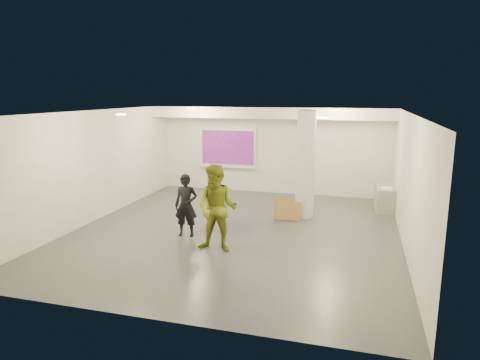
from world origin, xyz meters
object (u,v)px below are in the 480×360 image
(man, at_px, (217,208))
(column, at_px, (306,164))
(projection_screen, at_px, (228,148))
(credenza, at_px, (385,198))
(woman, at_px, (186,206))

(man, bearing_deg, column, 66.03)
(projection_screen, xyz_separation_m, man, (1.59, -5.86, -0.56))
(projection_screen, height_order, credenza, projection_screen)
(credenza, height_order, woman, woman)
(man, bearing_deg, credenza, 51.53)
(projection_screen, height_order, woman, projection_screen)
(projection_screen, xyz_separation_m, woman, (0.54, -5.12, -0.76))
(woman, distance_m, man, 1.30)
(column, relative_size, projection_screen, 1.43)
(column, bearing_deg, projection_screen, 139.44)
(column, relative_size, man, 1.55)
(column, height_order, woman, column)
(woman, height_order, man, man)
(column, height_order, credenza, column)
(credenza, bearing_deg, column, -151.97)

